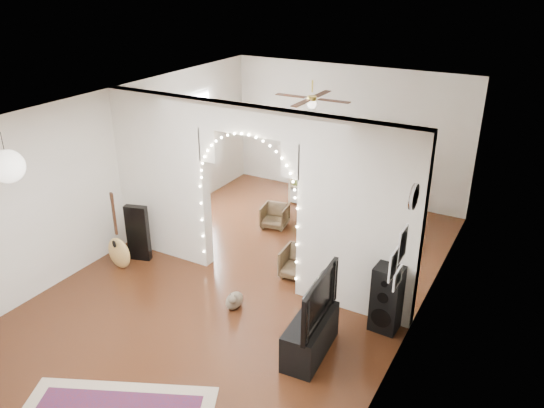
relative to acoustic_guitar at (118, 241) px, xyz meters
The scene contains 24 objects.
floor 2.19m from the acoustic_guitar, 21.95° to the left, with size 7.50×7.50×0.00m, color black.
ceiling 3.08m from the acoustic_guitar, 21.95° to the left, with size 5.00×7.50×0.02m, color white.
wall_back 5.04m from the acoustic_guitar, 66.45° to the left, with size 5.00×0.02×2.70m, color silver.
wall_front 3.66m from the acoustic_guitar, 56.10° to the right, with size 5.00×0.02×2.70m, color silver.
wall_left 1.29m from the acoustic_guitar, 122.92° to the left, with size 0.02×7.50×2.70m, color silver.
wall_right 4.64m from the acoustic_guitar, 10.10° to the left, with size 0.02×7.50×2.70m, color silver.
divider_wall 2.34m from the acoustic_guitar, 21.95° to the left, with size 5.00×0.20×2.70m.
fairy_lights 2.35m from the acoustic_guitar, 18.64° to the left, with size 1.64×0.04×1.60m, color #FFEABF, non-canonical shape.
window 2.83m from the acoustic_guitar, 100.62° to the left, with size 0.04×1.20×1.40m, color white.
wall_clock 4.75m from the acoustic_guitar, ahead, with size 0.31×0.31×0.03m, color white.
picture_frames 4.58m from the acoustic_guitar, ahead, with size 0.02×0.50×0.70m, color white, non-canonical shape.
paper_lantern 2.39m from the acoustic_guitar, 87.04° to the right, with size 0.40×0.40×0.40m, color white.
ceiling_fan 3.93m from the acoustic_guitar, 54.69° to the left, with size 1.10×1.10×0.30m, color #AC9339, non-canonical shape.
guitar_case 0.38m from the acoustic_guitar, 77.69° to the left, with size 0.36×0.12×0.95m, color black.
acoustic_guitar is the anchor object (origin of this frame).
tabby_cat 2.22m from the acoustic_guitar, ahead, with size 0.33×0.48×0.32m.
floor_speaker 4.22m from the acoustic_guitar, ahead, with size 0.38×0.34×0.93m.
media_console 3.56m from the acoustic_guitar, ahead, with size 0.40×1.00×0.50m, color black.
tv 3.57m from the acoustic_guitar, ahead, with size 1.07×0.14×0.62m, color black.
bookcase 4.20m from the acoustic_guitar, 63.21° to the left, with size 1.44×0.36×1.48m, color #C3AF8E.
dining_table 4.43m from the acoustic_guitar, 50.55° to the left, with size 1.21×0.82×0.76m.
flower_vase 4.44m from the acoustic_guitar, 50.55° to the left, with size 0.18×0.18×0.19m, color silver.
dining_chair_left 2.86m from the acoustic_guitar, 24.23° to the left, with size 0.49×0.51×0.46m, color #4A3A25.
dining_chair_right 2.90m from the acoustic_guitar, 60.04° to the left, with size 0.45×0.47×0.42m, color #4A3A25.
Camera 1 is at (3.72, -6.03, 4.40)m, focal length 35.00 mm.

